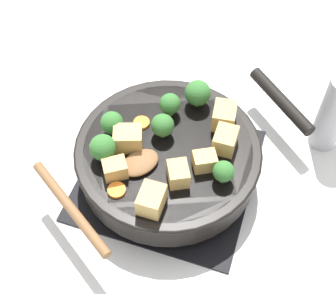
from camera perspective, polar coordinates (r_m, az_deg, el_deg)
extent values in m
plane|color=silver|center=(0.88, 0.00, -3.32)|extent=(2.40, 2.40, 0.00)
cube|color=black|center=(0.88, 0.00, -3.18)|extent=(0.31, 0.31, 0.01)
torus|color=black|center=(0.86, 0.00, -2.60)|extent=(0.24, 0.24, 0.01)
cube|color=black|center=(0.86, 0.00, -2.60)|extent=(0.01, 0.23, 0.01)
cube|color=black|center=(0.86, 0.00, -2.60)|extent=(0.23, 0.01, 0.01)
cylinder|color=black|center=(0.83, 0.00, -1.22)|extent=(0.32, 0.32, 0.06)
cylinder|color=brown|center=(0.83, 0.00, -1.06)|extent=(0.29, 0.29, 0.05)
torus|color=black|center=(0.81, 0.00, -0.17)|extent=(0.33, 0.33, 0.01)
cylinder|color=black|center=(0.92, 13.63, 5.52)|extent=(0.13, 0.14, 0.02)
ellipsoid|color=brown|center=(0.78, -3.42, -1.91)|extent=(0.08, 0.08, 0.01)
cylinder|color=brown|center=(0.75, -11.85, -7.23)|extent=(0.12, 0.18, 0.02)
cube|color=tan|center=(0.77, -6.48, -2.64)|extent=(0.05, 0.05, 0.03)
cube|color=tan|center=(0.76, 1.25, -3.29)|extent=(0.05, 0.05, 0.03)
cube|color=tan|center=(0.78, 4.48, -1.72)|extent=(0.04, 0.05, 0.03)
cube|color=tan|center=(0.83, 6.86, 3.76)|extent=(0.05, 0.04, 0.04)
cube|color=tan|center=(0.80, -4.90, 1.03)|extent=(0.05, 0.06, 0.04)
cube|color=tan|center=(0.73, -2.03, -6.45)|extent=(0.05, 0.04, 0.04)
cube|color=tan|center=(0.80, 6.99, 0.85)|extent=(0.05, 0.04, 0.04)
cylinder|color=#709956|center=(0.77, 6.65, -3.77)|extent=(0.01, 0.01, 0.01)
sphere|color=#387533|center=(0.75, 6.79, -2.98)|extent=(0.04, 0.04, 0.04)
cylinder|color=#709956|center=(0.83, -6.62, 2.20)|extent=(0.01, 0.01, 0.01)
sphere|color=#387533|center=(0.81, -6.76, 3.13)|extent=(0.04, 0.04, 0.04)
cylinder|color=#709956|center=(0.87, 3.57, 5.51)|extent=(0.01, 0.01, 0.01)
sphere|color=#387533|center=(0.85, 3.65, 6.58)|extent=(0.05, 0.05, 0.05)
cylinder|color=#709956|center=(0.80, -7.76, -1.04)|extent=(0.01, 0.01, 0.01)
sphere|color=#387533|center=(0.78, -7.94, -0.06)|extent=(0.05, 0.05, 0.05)
cylinder|color=#709956|center=(0.85, 0.24, 4.37)|extent=(0.01, 0.01, 0.01)
sphere|color=#387533|center=(0.84, 0.25, 5.29)|extent=(0.04, 0.04, 0.04)
cylinder|color=#709956|center=(0.82, -0.65, 1.74)|extent=(0.01, 0.01, 0.01)
sphere|color=#387533|center=(0.80, -0.67, 2.67)|extent=(0.04, 0.04, 0.04)
cylinder|color=orange|center=(0.76, -6.28, -5.24)|extent=(0.03, 0.03, 0.01)
cylinder|color=orange|center=(0.84, -3.24, 2.98)|extent=(0.03, 0.03, 0.01)
cylinder|color=#B2B2B7|center=(0.91, 19.49, 3.87)|extent=(0.05, 0.05, 0.17)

